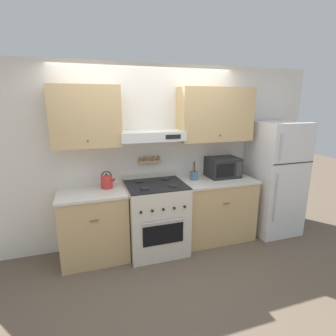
{
  "coord_description": "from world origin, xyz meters",
  "views": [
    {
      "loc": [
        -0.88,
        -2.98,
        2.04
      ],
      "look_at": [
        0.17,
        0.26,
        1.18
      ],
      "focal_mm": 28.0,
      "sensor_mm": 36.0,
      "label": 1
    }
  ],
  "objects_px": {
    "microwave": "(223,167)",
    "stove_range": "(156,217)",
    "refrigerator": "(275,178)",
    "utensil_crock": "(194,175)",
    "tea_kettle": "(107,181)"
  },
  "relations": [
    {
      "from": "stove_range",
      "to": "tea_kettle",
      "type": "bearing_deg",
      "value": 165.81
    },
    {
      "from": "refrigerator",
      "to": "microwave",
      "type": "relative_size",
      "value": 3.73
    },
    {
      "from": "microwave",
      "to": "refrigerator",
      "type": "bearing_deg",
      "value": -11.68
    },
    {
      "from": "tea_kettle",
      "to": "microwave",
      "type": "xyz_separation_m",
      "value": [
        1.73,
        0.02,
        0.05
      ]
    },
    {
      "from": "tea_kettle",
      "to": "stove_range",
      "type": "bearing_deg",
      "value": -14.19
    },
    {
      "from": "stove_range",
      "to": "refrigerator",
      "type": "distance_m",
      "value": 1.98
    },
    {
      "from": "refrigerator",
      "to": "utensil_crock",
      "type": "xyz_separation_m",
      "value": [
        -1.32,
        0.16,
        0.12
      ]
    },
    {
      "from": "refrigerator",
      "to": "stove_range",
      "type": "bearing_deg",
      "value": -179.95
    },
    {
      "from": "stove_range",
      "to": "utensil_crock",
      "type": "relative_size",
      "value": 3.76
    },
    {
      "from": "refrigerator",
      "to": "tea_kettle",
      "type": "xyz_separation_m",
      "value": [
        -2.57,
        0.16,
        0.15
      ]
    },
    {
      "from": "tea_kettle",
      "to": "microwave",
      "type": "height_order",
      "value": "microwave"
    },
    {
      "from": "refrigerator",
      "to": "utensil_crock",
      "type": "relative_size",
      "value": 6.34
    },
    {
      "from": "refrigerator",
      "to": "microwave",
      "type": "height_order",
      "value": "refrigerator"
    },
    {
      "from": "stove_range",
      "to": "utensil_crock",
      "type": "bearing_deg",
      "value": 14.15
    },
    {
      "from": "microwave",
      "to": "stove_range",
      "type": "bearing_deg",
      "value": -170.99
    }
  ]
}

